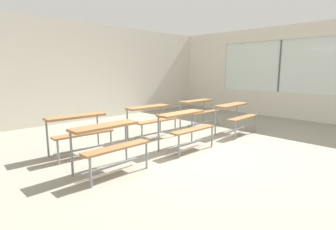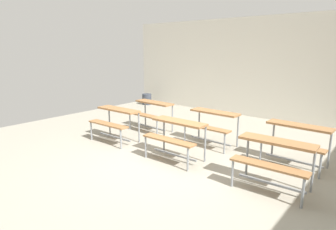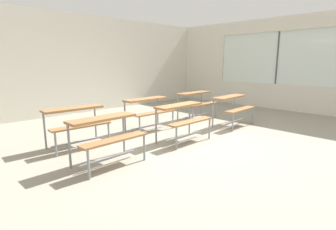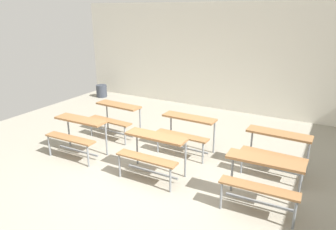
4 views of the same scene
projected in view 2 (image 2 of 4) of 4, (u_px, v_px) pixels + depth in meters
The scene contains 9 objects.
ground at pixel (169, 163), 5.35m from camera, with size 10.00×9.00×0.05m, color gray.
wall_back at pixel (266, 69), 8.38m from camera, with size 10.00×0.12×3.00m, color silver.
desk_bench_r0c0 at pixel (115, 117), 6.43m from camera, with size 1.11×0.62×0.74m.
desk_bench_r0c1 at pixel (176, 131), 5.34m from camera, with size 1.10×0.60×0.74m.
desk_bench_r0c2 at pixel (274, 154), 4.19m from camera, with size 1.12×0.63×0.74m.
desk_bench_r1c0 at pixel (151, 109), 7.26m from camera, with size 1.13×0.64×0.74m.
desk_bench_r1c1 at pixel (212, 120), 6.16m from camera, with size 1.11×0.61×0.74m.
desk_bench_r1c2 at pixel (296, 136), 5.06m from camera, with size 1.12×0.62×0.74m.
trash_bin at pixel (147, 99), 10.82m from camera, with size 0.35×0.35×0.40m, color #333842.
Camera 2 is at (3.18, -3.87, 2.07)m, focal length 30.45 mm.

